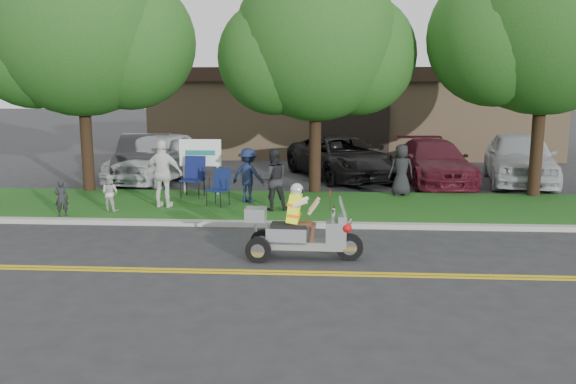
# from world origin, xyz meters

# --- Properties ---
(ground) EXTENTS (120.00, 120.00, 0.00)m
(ground) POSITION_xyz_m (0.00, 0.00, 0.00)
(ground) COLOR #28282B
(ground) RESTS_ON ground
(centerline_near) EXTENTS (60.00, 0.10, 0.01)m
(centerline_near) POSITION_xyz_m (0.00, -0.58, 0.01)
(centerline_near) COLOR gold
(centerline_near) RESTS_ON ground
(centerline_far) EXTENTS (60.00, 0.10, 0.01)m
(centerline_far) POSITION_xyz_m (0.00, -0.42, 0.01)
(centerline_far) COLOR gold
(centerline_far) RESTS_ON ground
(curb) EXTENTS (60.00, 0.25, 0.12)m
(curb) POSITION_xyz_m (0.00, 3.05, 0.06)
(curb) COLOR #A8A89E
(curb) RESTS_ON ground
(grass_verge) EXTENTS (60.00, 4.00, 0.10)m
(grass_verge) POSITION_xyz_m (0.00, 5.20, 0.06)
(grass_verge) COLOR #1F5516
(grass_verge) RESTS_ON ground
(commercial_building) EXTENTS (18.00, 8.20, 4.00)m
(commercial_building) POSITION_xyz_m (2.00, 18.98, 2.01)
(commercial_building) COLOR #9E7F5B
(commercial_building) RESTS_ON ground
(tree_left) EXTENTS (6.62, 5.40, 7.78)m
(tree_left) POSITION_xyz_m (-6.44, 7.03, 4.85)
(tree_left) COLOR #332114
(tree_left) RESTS_ON ground
(tree_mid) EXTENTS (5.88, 4.80, 7.05)m
(tree_mid) POSITION_xyz_m (0.55, 7.23, 4.43)
(tree_mid) COLOR #332114
(tree_mid) RESTS_ON ground
(tree_right) EXTENTS (6.86, 5.60, 8.07)m
(tree_right) POSITION_xyz_m (7.06, 7.03, 5.03)
(tree_right) COLOR #332114
(tree_right) RESTS_ON ground
(business_sign) EXTENTS (1.25, 0.06, 1.75)m
(business_sign) POSITION_xyz_m (-2.90, 6.60, 1.26)
(business_sign) COLOR silver
(business_sign) RESTS_ON ground
(trike_scooter) EXTENTS (2.32, 0.78, 1.52)m
(trike_scooter) POSITION_xyz_m (0.31, 0.42, 0.53)
(trike_scooter) COLOR black
(trike_scooter) RESTS_ON ground
(lawn_chair_a) EXTENTS (0.70, 0.71, 0.99)m
(lawn_chair_a) POSITION_xyz_m (-2.05, 5.04, 0.66)
(lawn_chair_a) COLOR black
(lawn_chair_a) RESTS_ON grass_verge
(lawn_chair_b) EXTENTS (0.69, 0.71, 1.18)m
(lawn_chair_b) POSITION_xyz_m (-3.03, 6.20, 0.77)
(lawn_chair_b) COLOR black
(lawn_chair_b) RESTS_ON grass_verge
(spectator_adult_mid) EXTENTS (0.91, 0.79, 1.62)m
(spectator_adult_mid) POSITION_xyz_m (-0.54, 4.47, 0.92)
(spectator_adult_mid) COLOR black
(spectator_adult_mid) RESTS_ON grass_verge
(spectator_adult_right) EXTENTS (1.11, 0.56, 1.82)m
(spectator_adult_right) POSITION_xyz_m (-3.50, 4.65, 1.01)
(spectator_adult_right) COLOR white
(spectator_adult_right) RESTS_ON grass_verge
(spectator_chair_a) EXTENTS (1.12, 0.88, 1.52)m
(spectator_chair_a) POSITION_xyz_m (-1.33, 5.46, 0.87)
(spectator_chair_a) COLOR #172142
(spectator_chair_a) RESTS_ON grass_verge
(spectator_chair_b) EXTENTS (0.80, 0.58, 1.52)m
(spectator_chair_b) POSITION_xyz_m (3.06, 6.76, 0.87)
(spectator_chair_b) COLOR black
(spectator_chair_b) RESTS_ON grass_verge
(child_left) EXTENTS (0.38, 0.31, 0.92)m
(child_left) POSITION_xyz_m (-5.79, 3.40, 0.56)
(child_left) COLOR black
(child_left) RESTS_ON grass_verge
(child_right) EXTENTS (0.55, 0.48, 0.96)m
(child_right) POSITION_xyz_m (-4.78, 4.06, 0.59)
(child_right) COLOR beige
(child_right) RESTS_ON grass_verge
(parked_car_far_left) EXTENTS (3.10, 5.31, 1.70)m
(parked_car_far_left) POSITION_xyz_m (-5.00, 9.53, 0.85)
(parked_car_far_left) COLOR silver
(parked_car_far_left) RESTS_ON ground
(parked_car_left) EXTENTS (2.47, 5.02, 1.58)m
(parked_car_left) POSITION_xyz_m (-5.50, 9.68, 0.79)
(parked_car_left) COLOR #28272A
(parked_car_left) RESTS_ON ground
(parked_car_mid) EXTENTS (4.45, 5.90, 1.49)m
(parked_car_mid) POSITION_xyz_m (1.39, 10.44, 0.74)
(parked_car_mid) COLOR black
(parked_car_mid) RESTS_ON ground
(parked_car_right) EXTENTS (2.43, 5.14, 1.45)m
(parked_car_right) POSITION_xyz_m (4.50, 9.65, 0.72)
(parked_car_right) COLOR #531321
(parked_car_right) RESTS_ON ground
(parked_car_far_right) EXTENTS (2.99, 5.50, 1.78)m
(parked_car_far_right) POSITION_xyz_m (7.39, 9.73, 0.89)
(parked_car_far_right) COLOR silver
(parked_car_far_right) RESTS_ON ground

